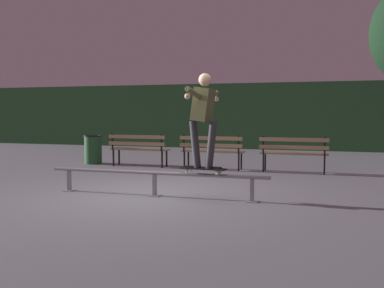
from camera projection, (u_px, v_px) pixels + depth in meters
The scene contains 9 objects.
ground_plane at pixel (157, 195), 7.39m from camera, with size 90.00×90.00×0.00m, color slate.
hedge_backdrop at pixel (250, 116), 17.05m from camera, with size 24.00×1.20×2.58m, color #2D5B33.
grind_rail at pixel (155, 177), 7.25m from camera, with size 3.95×0.18×0.43m.
skateboard at pixel (203, 169), 6.99m from camera, with size 0.80×0.28×0.09m.
skateboarder at pixel (203, 112), 6.92m from camera, with size 0.63×1.40×1.56m.
park_bench_leftmost at pixel (138, 147), 11.17m from camera, with size 1.61×0.45×0.88m.
park_bench_left_center at pixel (212, 148), 10.60m from camera, with size 1.61×0.45×0.88m.
park_bench_right_center at pixel (294, 150), 10.02m from camera, with size 1.61×0.45×0.88m.
trash_can at pixel (93, 149), 11.87m from camera, with size 0.52×0.52×0.80m.
Camera 1 is at (2.68, -6.82, 1.43)m, focal length 39.54 mm.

